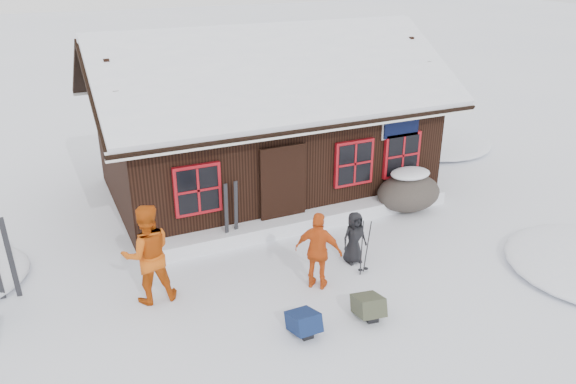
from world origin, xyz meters
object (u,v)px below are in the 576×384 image
(skier_orange_right, at_px, (319,251))
(boulder, at_px, (409,191))
(backpack_blue, at_px, (304,325))
(skier_crouched, at_px, (354,238))
(skier_orange_left, at_px, (148,254))
(ski_poles, at_px, (364,248))
(backpack_olive, at_px, (368,309))

(skier_orange_right, bearing_deg, boulder, -105.85)
(skier_orange_right, xyz_separation_m, boulder, (3.73, 2.21, -0.29))
(backpack_blue, bearing_deg, skier_crouched, 40.00)
(skier_orange_left, xyz_separation_m, ski_poles, (4.12, -0.87, -0.40))
(skier_crouched, xyz_separation_m, backpack_olive, (-0.78, -1.81, -0.40))
(skier_crouched, bearing_deg, skier_orange_left, 172.13)
(skier_orange_right, height_order, ski_poles, skier_orange_right)
(skier_crouched, height_order, backpack_blue, skier_crouched)
(skier_orange_right, height_order, boulder, skier_orange_right)
(skier_orange_left, xyz_separation_m, skier_orange_right, (3.04, -0.94, -0.18))
(skier_orange_left, distance_m, ski_poles, 4.23)
(ski_poles, distance_m, backpack_olive, 1.57)
(skier_orange_left, height_order, backpack_blue, skier_orange_left)
(boulder, bearing_deg, ski_poles, -141.02)
(ski_poles, bearing_deg, boulder, 38.98)
(skier_crouched, distance_m, boulder, 3.09)
(ski_poles, bearing_deg, skier_orange_left, 168.07)
(boulder, xyz_separation_m, backpack_olive, (-3.38, -3.47, -0.33))
(skier_orange_left, bearing_deg, backpack_blue, 137.20)
(skier_orange_left, bearing_deg, skier_crouched, 176.77)
(skier_orange_right, bearing_deg, skier_crouched, -110.72)
(ski_poles, distance_m, backpack_blue, 2.39)
(skier_crouched, height_order, boulder, skier_crouched)
(skier_orange_left, height_order, backpack_olive, skier_orange_left)
(boulder, bearing_deg, skier_crouched, -147.36)
(backpack_blue, height_order, backpack_olive, backpack_olive)
(ski_poles, height_order, backpack_olive, ski_poles)
(boulder, relative_size, backpack_blue, 2.85)
(ski_poles, bearing_deg, backpack_blue, -147.61)
(skier_orange_right, xyz_separation_m, backpack_olive, (0.35, -1.26, -0.63))
(skier_orange_right, distance_m, backpack_olive, 1.45)
(skier_crouched, bearing_deg, backpack_olive, -115.85)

